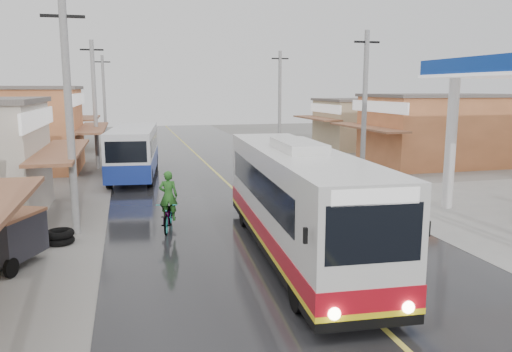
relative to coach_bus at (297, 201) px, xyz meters
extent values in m
plane|color=slate|center=(0.21, -4.96, -1.69)|extent=(120.00, 120.00, 0.00)
cube|color=black|center=(0.21, 10.04, -1.68)|extent=(12.00, 90.00, 0.02)
cube|color=#D8CC4C|center=(0.21, 10.04, -1.67)|extent=(0.15, 90.00, 0.01)
cylinder|color=white|center=(8.21, 4.04, 1.06)|extent=(0.44, 0.44, 5.50)
cube|color=silver|center=(0.00, -0.07, 0.20)|extent=(3.00, 11.20, 2.72)
cube|color=black|center=(0.00, -0.07, -1.26)|extent=(3.02, 11.22, 0.28)
cube|color=#B60F1C|center=(0.00, -0.07, -0.80)|extent=(3.04, 11.24, 0.51)
cube|color=yellow|center=(0.00, -0.07, -1.10)|extent=(3.05, 11.25, 0.13)
cube|color=black|center=(0.02, 0.39, 0.50)|extent=(2.89, 8.90, 0.92)
cube|color=black|center=(-0.35, -5.54, 0.59)|extent=(2.01, 0.25, 1.20)
cube|color=black|center=(0.34, 5.41, 0.59)|extent=(2.01, 0.25, 1.01)
cube|color=white|center=(-0.35, -5.54, 1.33)|extent=(1.81, 0.23, 0.32)
cube|color=silver|center=(0.00, -0.07, 1.69)|extent=(1.28, 2.83, 0.28)
cylinder|color=black|center=(-1.25, -3.87, -1.17)|extent=(0.39, 1.03, 1.01)
cylinder|color=black|center=(0.75, -4.00, -1.17)|extent=(0.39, 1.03, 1.01)
cylinder|color=black|center=(-0.79, 3.50, -1.17)|extent=(0.39, 1.03, 1.01)
cylinder|color=black|center=(1.22, 3.37, -1.17)|extent=(0.39, 1.03, 1.01)
sphere|color=#FFF2CC|center=(-1.14, -5.56, -0.98)|extent=(0.27, 0.27, 0.26)
sphere|color=#FFF2CC|center=(0.43, -5.66, -0.98)|extent=(0.27, 0.27, 0.26)
cube|color=black|center=(-1.63, -5.21, 0.54)|extent=(0.08, 0.08, 0.32)
cube|color=black|center=(0.97, -5.37, 0.54)|extent=(0.08, 0.08, 0.32)
cube|color=silver|center=(-4.58, 14.98, -0.01)|extent=(3.13, 8.75, 2.38)
cube|color=navy|center=(-4.58, 14.98, -0.82)|extent=(3.17, 8.79, 0.95)
cube|color=black|center=(-4.58, 14.98, 0.33)|extent=(3.03, 7.33, 0.86)
cube|color=black|center=(-5.00, 10.77, 0.33)|extent=(1.99, 0.32, 1.05)
cylinder|color=black|center=(-5.90, 12.05, -1.20)|extent=(0.38, 0.98, 0.95)
cylinder|color=black|center=(-3.86, 11.85, -1.20)|extent=(0.38, 0.98, 0.95)
cylinder|color=black|center=(-5.29, 18.11, -1.20)|extent=(0.38, 0.98, 0.95)
cylinder|color=black|center=(-3.26, 17.91, -1.20)|extent=(0.38, 0.98, 0.95)
imported|color=black|center=(-3.59, 3.69, -1.16)|extent=(1.09, 2.15, 1.08)
imported|color=#276421|center=(-3.59, 3.45, -0.38)|extent=(0.72, 0.54, 1.79)
cube|color=#26262D|center=(-8.28, 1.05, -0.82)|extent=(1.85, 2.17, 1.19)
cube|color=brown|center=(-8.28, 1.05, -0.18)|extent=(1.91, 2.23, 0.09)
cylinder|color=black|center=(-8.60, 1.90, -1.42)|extent=(0.38, 0.57, 0.55)
cylinder|color=black|center=(-8.12, 0.07, -1.42)|extent=(0.33, 0.55, 0.55)
torus|color=black|center=(-7.21, 2.91, -1.57)|extent=(0.92, 0.92, 0.24)
torus|color=black|center=(-7.21, 2.91, -1.34)|extent=(0.92, 0.92, 0.24)
camera|label=1|loc=(-4.92, -14.04, 3.38)|focal=35.00mm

